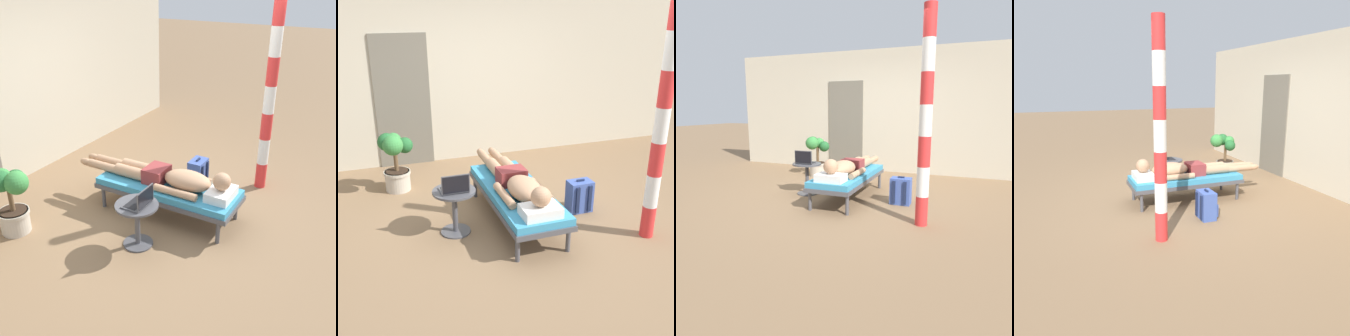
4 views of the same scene
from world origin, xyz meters
TOP-DOWN VIEW (x-y plane):
  - ground_plane at (0.00, 0.00)m, footprint 40.00×40.00m
  - house_wall_back at (-0.01, 2.35)m, footprint 7.60×0.20m
  - house_door_panel at (-0.99, 2.24)m, footprint 0.84×0.03m
  - lounge_chair at (-0.01, -0.12)m, footprint 0.67×1.81m
  - person_reclining at (-0.01, -0.14)m, footprint 0.53×2.17m
  - side_table at (-0.75, -0.14)m, footprint 0.48×0.48m
  - laptop at (-0.75, -0.20)m, footprint 0.31×0.24m
  - backpack at (0.84, -0.13)m, footprint 0.30×0.26m
  - potted_plant at (-1.25, 1.23)m, footprint 0.47×0.52m
  - porch_post at (1.26, -0.92)m, footprint 0.15×0.15m

SIDE VIEW (x-z plane):
  - ground_plane at x=0.00m, z-range 0.00..0.00m
  - backpack at x=0.84m, z-range -0.02..0.41m
  - lounge_chair at x=-0.01m, z-range 0.14..0.56m
  - side_table at x=-0.75m, z-range 0.09..0.62m
  - potted_plant at x=-1.25m, z-range 0.05..0.90m
  - person_reclining at x=-0.01m, z-range 0.36..0.68m
  - laptop at x=-0.75m, z-range 0.47..0.69m
  - house_door_panel at x=-0.99m, z-range 0.00..2.04m
  - porch_post at x=1.26m, z-range 0.00..2.57m
  - house_wall_back at x=-0.01m, z-range 0.00..2.70m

